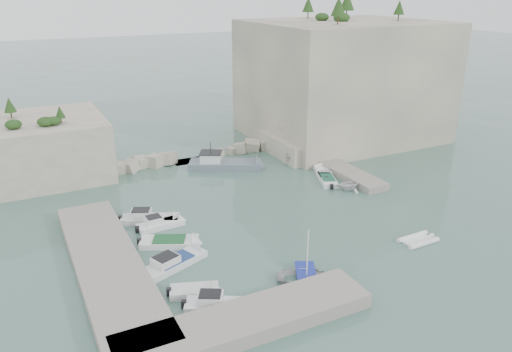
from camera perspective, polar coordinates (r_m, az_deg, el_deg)
name	(u,v)px	position (r m, az deg, el deg)	size (l,w,h in m)	color
ground	(284,224)	(48.88, 3.18, -5.54)	(400.00, 400.00, 0.00)	#4D7367
cliff_east	(342,80)	(76.82, 9.82, 10.72)	(26.00, 22.00, 17.00)	beige
cliff_terrace	(301,145)	(69.02, 5.16, 3.58)	(8.00, 10.00, 2.50)	beige
outcrop_west	(36,148)	(65.41, -23.85, 2.91)	(16.00, 14.00, 7.00)	beige
quay_west	(108,266)	(42.77, -16.57, -9.79)	(5.00, 24.00, 1.10)	#9E9689
quay_south	(247,321)	(35.16, -1.01, -16.22)	(18.00, 4.00, 1.10)	#9E9689
ledge_east	(338,168)	(63.29, 9.32, 0.93)	(3.00, 16.00, 0.80)	#9E9689
breakwater	(195,155)	(66.80, -6.97, 2.41)	(28.00, 3.00, 1.40)	beige
motorboat_a	(150,222)	(50.46, -11.98, -5.11)	(6.14, 1.83, 1.40)	silver
motorboat_b	(161,227)	(49.15, -10.80, -5.76)	(4.89, 1.60, 1.40)	white
motorboat_c	(170,245)	(45.85, -9.85, -7.76)	(5.65, 2.06, 0.70)	white
motorboat_d	(175,266)	(42.61, -9.29, -10.10)	(6.38, 1.90, 1.40)	white
motorboat_e	(195,294)	(38.95, -7.03, -13.24)	(4.00, 1.64, 0.70)	silver
motorboat_f	(221,309)	(37.24, -3.98, -14.93)	(5.69, 1.69, 1.40)	white
rowboat	(306,281)	(40.36, 5.78, -11.84)	(3.34, 4.68, 0.97)	silver
inflatable_dinghy	(418,242)	(48.01, 18.01, -7.15)	(3.74, 1.81, 0.44)	white
tender_east_a	(349,189)	(57.89, 10.61, -1.52)	(2.83, 3.27, 1.72)	silver
tender_east_b	(327,182)	(59.64, 8.16, -0.68)	(4.95, 1.69, 0.70)	white
tender_east_c	(323,175)	(61.79, 7.63, 0.13)	(4.94, 1.60, 0.70)	white
tender_east_d	(303,164)	(65.36, 5.36, 1.41)	(1.81, 4.80, 1.85)	silver
work_boat	(225,168)	(63.78, -3.52, 0.96)	(10.01, 2.96, 2.20)	slate
rowboat_mast	(308,252)	(39.02, 5.92, -8.65)	(0.10, 0.10, 4.20)	white
vegetation	(310,15)	(73.98, 6.22, 17.87)	(53.48, 13.88, 13.40)	#1E4219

